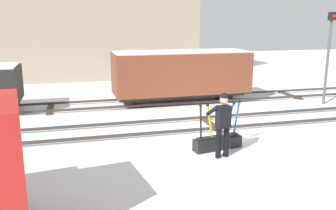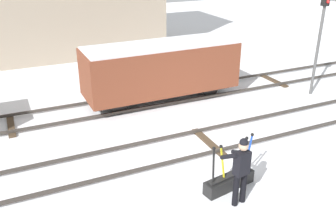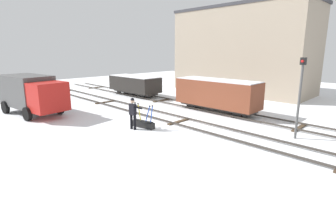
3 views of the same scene
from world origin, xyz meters
TOP-DOWN VIEW (x-y plane):
  - ground_plane at (0.00, 0.00)m, footprint 60.00×60.00m
  - track_main_line at (0.00, 0.00)m, footprint 44.00×1.94m
  - track_siding_near at (0.00, 4.02)m, footprint 44.00×1.94m
  - switch_lever_frame at (-0.73, -2.35)m, footprint 1.56×0.61m
  - rail_worker at (-0.86, -2.96)m, footprint 0.61×0.75m
  - signal_post at (6.31, 2.01)m, footprint 0.24×0.32m
  - apartment_building at (-3.77, 14.13)m, footprint 14.62×6.35m
  - freight_car_far_end at (0.04, 4.02)m, footprint 6.28×2.18m

SIDE VIEW (x-z plane):
  - ground_plane at x=0.00m, z-range 0.00..0.00m
  - track_main_line at x=0.00m, z-range 0.02..0.20m
  - track_siding_near at x=0.00m, z-range 0.02..0.20m
  - switch_lever_frame at x=-0.73m, z-range -0.48..0.98m
  - rail_worker at x=-0.86m, z-range 0.13..1.98m
  - freight_car_far_end at x=0.04m, z-range 0.18..2.59m
  - signal_post at x=6.31m, z-range 0.44..4.57m
  - apartment_building at x=-3.77m, z-range 0.01..9.03m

